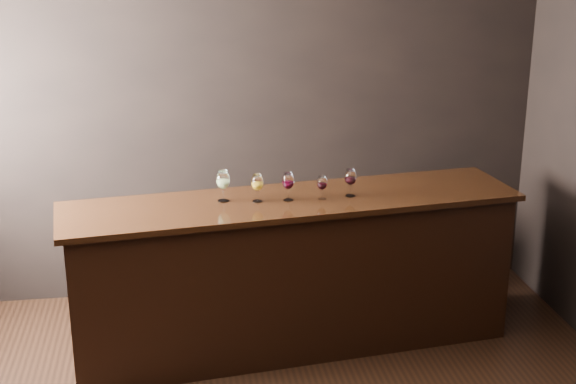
{
  "coord_description": "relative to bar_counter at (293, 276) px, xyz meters",
  "views": [
    {
      "loc": [
        -0.45,
        -3.95,
        2.87
      ],
      "look_at": [
        0.33,
        1.21,
        1.17
      ],
      "focal_mm": 50.0,
      "sensor_mm": 36.0,
      "label": 1
    }
  ],
  "objects": [
    {
      "name": "room_shell",
      "position": [
        -0.59,
        -1.1,
        1.27
      ],
      "size": [
        5.02,
        4.52,
        2.81
      ],
      "color": "black",
      "rests_on": "ground"
    },
    {
      "name": "back_bar_shelf",
      "position": [
        -0.41,
        0.82,
        -0.12
      ],
      "size": [
        2.35,
        0.4,
        0.84
      ],
      "primitive_type": "cube",
      "color": "black",
      "rests_on": "ground"
    },
    {
      "name": "glass_amber",
      "position": [
        -0.25,
        -0.02,
        0.71
      ],
      "size": [
        0.08,
        0.08,
        0.19
      ],
      "color": "white",
      "rests_on": "bar_top"
    },
    {
      "name": "glass_white",
      "position": [
        -0.47,
        0.02,
        0.72
      ],
      "size": [
        0.09,
        0.09,
        0.22
      ],
      "color": "white",
      "rests_on": "bar_top"
    },
    {
      "name": "glass_red_b",
      "position": [
        0.2,
        -0.04,
        0.69
      ],
      "size": [
        0.07,
        0.07,
        0.17
      ],
      "color": "white",
      "rests_on": "bar_top"
    },
    {
      "name": "glass_red_c",
      "position": [
        0.41,
        0.0,
        0.71
      ],
      "size": [
        0.08,
        0.08,
        0.19
      ],
      "color": "white",
      "rests_on": "bar_top"
    },
    {
      "name": "glass_red_a",
      "position": [
        -0.04,
        -0.03,
        0.71
      ],
      "size": [
        0.08,
        0.08,
        0.2
      ],
      "color": "white",
      "rests_on": "bar_top"
    },
    {
      "name": "bar_top",
      "position": [
        0.0,
        0.0,
        0.56
      ],
      "size": [
        3.24,
        1.12,
        0.04
      ],
      "primitive_type": "cube",
      "rotation": [
        0.0,
        0.0,
        0.12
      ],
      "color": "black",
      "rests_on": "bar_counter"
    },
    {
      "name": "bar_counter",
      "position": [
        0.0,
        0.0,
        0.0
      ],
      "size": [
        3.13,
        1.03,
        1.08
      ],
      "primitive_type": "cube",
      "rotation": [
        0.0,
        0.0,
        0.12
      ],
      "color": "black",
      "rests_on": "ground"
    }
  ]
}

